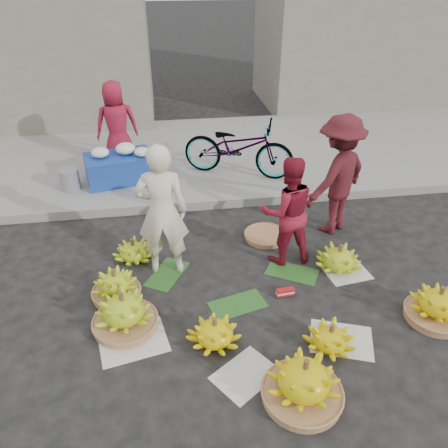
{
  "coord_description": "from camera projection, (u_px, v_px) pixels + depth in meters",
  "views": [
    {
      "loc": [
        -0.82,
        -3.99,
        3.5
      ],
      "look_at": [
        -0.16,
        0.49,
        0.7
      ],
      "focal_mm": 35.0,
      "sensor_mm": 36.0,
      "label": 1
    }
  ],
  "objects": [
    {
      "name": "ground",
      "position": [
        243.0,
        293.0,
        5.3
      ],
      "size": [
        80.0,
        80.0,
        0.0
      ],
      "primitive_type": "plane",
      "color": "black",
      "rests_on": "ground"
    },
    {
      "name": "curb",
      "position": [
        219.0,
        201.0,
        7.12
      ],
      "size": [
        40.0,
        0.25,
        0.15
      ],
      "primitive_type": "cube",
      "color": "gray",
      "rests_on": "ground"
    },
    {
      "name": "sidewalk",
      "position": [
        205.0,
        153.0,
        8.89
      ],
      "size": [
        40.0,
        4.0,
        0.12
      ],
      "primitive_type": "cube",
      "color": "gray",
      "rests_on": "ground"
    },
    {
      "name": "building_left",
      "position": [
        12.0,
        33.0,
        9.82
      ],
      "size": [
        6.0,
        3.0,
        4.0
      ],
      "primitive_type": "cube",
      "color": "gray",
      "rests_on": "sidewalk"
    },
    {
      "name": "building_right",
      "position": [
        365.0,
        1.0,
        11.03
      ],
      "size": [
        5.0,
        3.0,
        5.0
      ],
      "primitive_type": "cube",
      "color": "gray",
      "rests_on": "sidewalk"
    },
    {
      "name": "newspaper_scatter",
      "position": [
        257.0,
        342.0,
        4.63
      ],
      "size": [
        3.2,
        1.8,
        0.0
      ],
      "primitive_type": null,
      "color": "silver",
      "rests_on": "ground"
    },
    {
      "name": "banana_leaves",
      "position": [
        232.0,
        283.0,
        5.46
      ],
      "size": [
        2.0,
        1.0,
        0.0
      ],
      "primitive_type": null,
      "color": "#20511B",
      "rests_on": "ground"
    },
    {
      "name": "banana_bunch_0",
      "position": [
        124.0,
        312.0,
        4.72
      ],
      "size": [
        0.75,
        0.75,
        0.48
      ],
      "rotation": [
        0.0,
        0.0,
        -0.24
      ],
      "color": "#94633E",
      "rests_on": "ground"
    },
    {
      "name": "banana_bunch_1",
      "position": [
        215.0,
        332.0,
        4.55
      ],
      "size": [
        0.7,
        0.7,
        0.34
      ],
      "rotation": [
        0.0,
        0.0,
        0.37
      ],
      "color": "yellow",
      "rests_on": "ground"
    },
    {
      "name": "banana_bunch_2",
      "position": [
        304.0,
        382.0,
        3.94
      ],
      "size": [
        0.87,
        0.87,
        0.5
      ],
      "rotation": [
        0.0,
        0.0,
        0.42
      ],
      "color": "#94633E",
      "rests_on": "ground"
    },
    {
      "name": "banana_bunch_3",
      "position": [
        330.0,
        338.0,
        4.5
      ],
      "size": [
        0.53,
        0.53,
        0.32
      ],
      "rotation": [
        0.0,
        0.0,
        -0.09
      ],
      "color": "yellow",
      "rests_on": "ground"
    },
    {
      "name": "banana_bunch_4",
      "position": [
        437.0,
        305.0,
        4.83
      ],
      "size": [
        0.68,
        0.68,
        0.45
      ],
      "rotation": [
        0.0,
        0.0,
        0.21
      ],
      "color": "#94633E",
      "rests_on": "ground"
    },
    {
      "name": "banana_bunch_5",
      "position": [
        339.0,
        258.0,
        5.64
      ],
      "size": [
        0.65,
        0.65,
        0.36
      ],
      "rotation": [
        0.0,
        0.0,
        -0.15
      ],
      "color": "#8BAF19",
      "rests_on": "ground"
    },
    {
      "name": "banana_bunch_6",
      "position": [
        115.0,
        286.0,
        5.16
      ],
      "size": [
        0.56,
        0.56,
        0.4
      ],
      "rotation": [
        0.0,
        0.0,
        0.18
      ],
      "color": "#94633E",
      "rests_on": "ground"
    },
    {
      "name": "banana_bunch_7",
      "position": [
        133.0,
        251.0,
        5.82
      ],
      "size": [
        0.63,
        0.63,
        0.32
      ],
      "rotation": [
        0.0,
        0.0,
        0.33
      ],
      "color": "#8BAF19",
      "rests_on": "ground"
    },
    {
      "name": "basket_spare",
      "position": [
        265.0,
        236.0,
        6.31
      ],
      "size": [
        0.78,
        0.78,
        0.07
      ],
      "primitive_type": "cylinder",
      "rotation": [
        0.0,
        0.0,
        -0.42
      ],
      "color": "#94633E",
      "rests_on": "ground"
    },
    {
      "name": "incense_stack",
      "position": [
        285.0,
        292.0,
        5.24
      ],
      "size": [
        0.23,
        0.09,
        0.09
      ],
      "primitive_type": "cube",
      "rotation": [
        0.0,
        0.0,
        0.09
      ],
      "color": "red",
      "rests_on": "ground"
    },
    {
      "name": "vendor_cream",
      "position": [
        162.0,
        212.0,
        5.26
      ],
      "size": [
        0.66,
        0.47,
        1.73
      ],
      "primitive_type": "imported",
      "rotation": [
        0.0,
        0.0,
        3.06
      ],
      "color": "white",
      "rests_on": "ground"
    },
    {
      "name": "vendor_red",
      "position": [
        287.0,
        211.0,
        5.52
      ],
      "size": [
        0.74,
        0.59,
        1.47
      ],
      "primitive_type": "imported",
      "rotation": [
        0.0,
        0.0,
        3.19
      ],
      "color": "maroon",
      "rests_on": "ground"
    },
    {
      "name": "man_striped",
      "position": [
        338.0,
        176.0,
        6.1
      ],
      "size": [
        1.29,
        1.16,
        1.74
      ],
      "primitive_type": "imported",
      "rotation": [
        0.0,
        0.0,
        3.73
      ],
      "color": "maroon",
      "rests_on": "ground"
    },
    {
      "name": "flower_table",
      "position": [
        120.0,
        166.0,
        7.55
      ],
      "size": [
        1.24,
        0.92,
        0.65
      ],
      "rotation": [
        0.0,
        0.0,
        0.22
      ],
      "color": "navy",
      "rests_on": "sidewalk"
    },
    {
      "name": "grey_bucket",
      "position": [
        70.0,
        180.0,
        7.3
      ],
      "size": [
        0.32,
        0.32,
        0.36
      ],
      "primitive_type": "cylinder",
      "color": "slate",
      "rests_on": "sidewalk"
    },
    {
      "name": "flower_vendor",
      "position": [
        117.0,
        124.0,
        7.87
      ],
      "size": [
        0.83,
        0.61,
        1.54
      ],
      "primitive_type": "imported",
      "rotation": [
        0.0,
        0.0,
        3.31
      ],
      "color": "maroon",
      "rests_on": "sidewalk"
    },
    {
      "name": "bicycle",
      "position": [
        238.0,
        147.0,
        7.62
      ],
      "size": [
        1.4,
        2.08,
        1.03
      ],
      "primitive_type": "imported",
      "rotation": [
        0.0,
        0.0,
        1.17
      ],
      "color": "gray",
      "rests_on": "sidewalk"
    }
  ]
}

